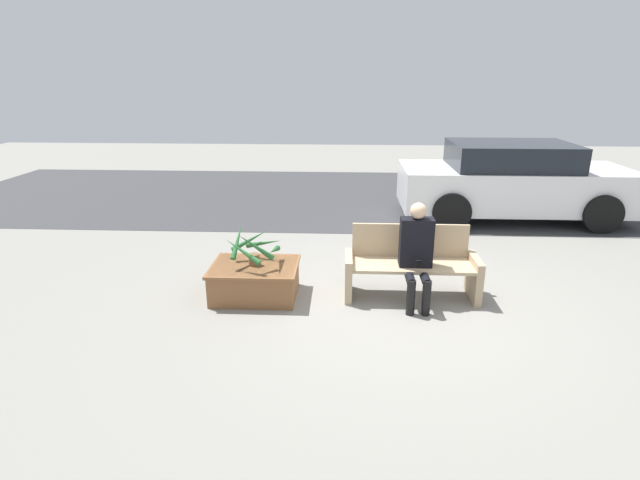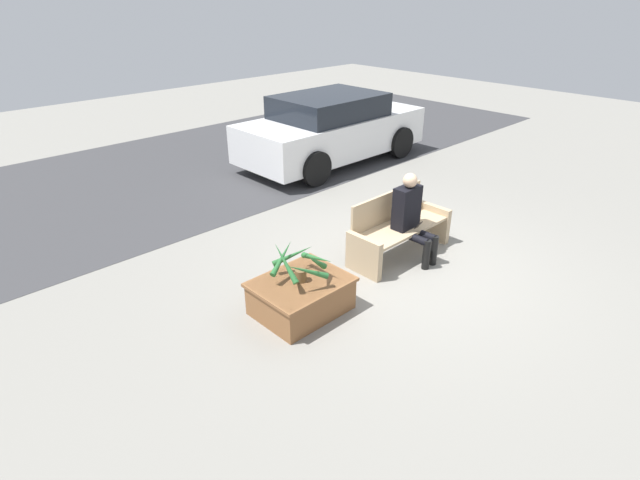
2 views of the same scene
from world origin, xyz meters
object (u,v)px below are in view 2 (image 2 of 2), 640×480
bench (397,228)px  planter_box (301,295)px  potted_plant (300,263)px  person_seated (411,214)px  parked_car (332,129)px

bench → planter_box: (-2.02, -0.14, -0.18)m
potted_plant → person_seated: bearing=-1.9°
person_seated → potted_plant: person_seated is taller
planter_box → parked_car: parked_car is taller
planter_box → parked_car: (4.44, 3.94, 0.52)m
planter_box → potted_plant: size_ratio=1.53×
person_seated → parked_car: (2.40, 4.00, 0.06)m
bench → parked_car: 4.53m
bench → parked_car: bearing=57.4°
bench → parked_car: size_ratio=0.39×
bench → planter_box: bench is taller
bench → person_seated: size_ratio=1.33×
bench → person_seated: person_seated is taller
parked_car → planter_box: bearing=-138.5°
planter_box → parked_car: 5.96m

